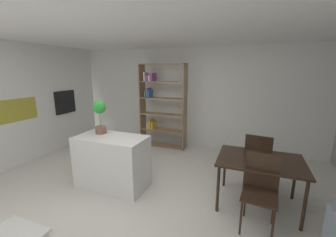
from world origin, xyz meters
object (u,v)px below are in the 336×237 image
(built_in_oven, at_px, (65,102))
(potted_plant_on_island, at_px, (100,114))
(dining_chair_far, at_px, (258,158))
(open_bookshelf, at_px, (160,104))
(dining_chair_near, at_px, (261,185))
(kitchen_island, at_px, (112,162))
(dining_table, at_px, (260,164))

(built_in_oven, bearing_deg, potted_plant_on_island, -29.88)
(built_in_oven, relative_size, dining_chair_far, 0.62)
(built_in_oven, relative_size, open_bookshelf, 0.28)
(dining_chair_near, distance_m, dining_chair_far, 0.90)
(kitchen_island, xyz_separation_m, dining_chair_far, (2.32, 0.78, 0.12))
(kitchen_island, height_order, potted_plant_on_island, potted_plant_on_island)
(built_in_oven, height_order, potted_plant_on_island, potted_plant_on_island)
(built_in_oven, relative_size, dining_chair_near, 0.64)
(open_bookshelf, xyz_separation_m, dining_table, (2.39, -1.86, -0.46))
(open_bookshelf, height_order, dining_chair_near, open_bookshelf)
(dining_table, xyz_separation_m, dining_chair_far, (-0.01, 0.45, -0.09))
(potted_plant_on_island, distance_m, dining_chair_near, 2.72)
(dining_table, distance_m, dining_chair_near, 0.46)
(kitchen_island, relative_size, open_bookshelf, 0.56)
(potted_plant_on_island, bearing_deg, built_in_oven, 150.12)
(kitchen_island, distance_m, dining_table, 2.37)
(kitchen_island, bearing_deg, dining_chair_near, -2.83)
(kitchen_island, distance_m, potted_plant_on_island, 0.85)
(kitchen_island, bearing_deg, dining_chair_far, 18.63)
(built_in_oven, xyz_separation_m, dining_chair_near, (4.67, -1.39, -0.62))
(dining_table, height_order, dining_chair_far, dining_chair_far)
(potted_plant_on_island, bearing_deg, dining_chair_far, 14.57)
(built_in_oven, distance_m, potted_plant_on_island, 2.35)
(open_bookshelf, relative_size, dining_table, 1.82)
(potted_plant_on_island, height_order, dining_chair_near, potted_plant_on_island)
(built_in_oven, height_order, kitchen_island, built_in_oven)
(open_bookshelf, relative_size, dining_chair_near, 2.25)
(kitchen_island, relative_size, dining_chair_far, 1.22)
(kitchen_island, bearing_deg, dining_table, 8.14)
(kitchen_island, relative_size, dining_table, 1.01)
(potted_plant_on_island, relative_size, dining_chair_near, 0.61)
(built_in_oven, bearing_deg, open_bookshelf, 21.91)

